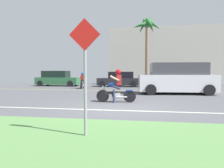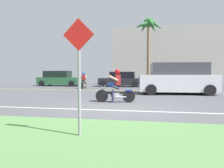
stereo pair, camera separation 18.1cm
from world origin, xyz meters
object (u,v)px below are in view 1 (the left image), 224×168
Objects in this scene: parked_car_0 at (58,79)px; palm_tree_1 at (147,30)px; suv_nearby at (177,79)px; motorcyclist at (116,88)px; parked_car_2 at (181,80)px; motorcyclist_distant at (83,82)px; street_sign at (85,66)px; parked_car_1 at (120,80)px.

palm_tree_1 reaches higher than parked_car_0.
suv_nearby is at bearing -78.11° from palm_tree_1.
motorcyclist reaches higher than parked_car_2.
motorcyclist_distant is at bearing -167.63° from parked_car_2.
parked_car_0 is 17.64m from street_sign.
palm_tree_1 is at bearing 45.05° from parked_car_1.
street_sign reaches higher than motorcyclist_distant.
street_sign is at bearing -105.67° from parked_car_2.
motorcyclist is at bearing -83.54° from parked_car_1.
palm_tree_1 is at bearing 15.93° from parked_car_0.
parked_car_1 is (-1.21, 10.67, 0.05)m from motorcyclist.
motorcyclist_distant is (3.49, -2.91, -0.13)m from parked_car_0.
parked_car_1 is 1.70× the size of street_sign.
street_sign reaches higher than parked_car_0.
motorcyclist_distant is at bearing -39.88° from parked_car_0.
street_sign is at bearing -107.73° from suv_nearby.
parked_car_0 is (-7.45, 10.70, 0.08)m from motorcyclist.
motorcyclist is 0.44× the size of parked_car_1.
motorcyclist is 0.25× the size of palm_tree_1.
palm_tree_1 is 2.99× the size of street_sign.
motorcyclist_distant is (-8.23, -1.81, -0.10)m from parked_car_2.
motorcyclist_distant is (-3.96, 7.79, -0.05)m from motorcyclist.
parked_car_1 is 0.94× the size of parked_car_2.
suv_nearby is 1.15× the size of parked_car_2.
parked_car_0 is 10.44m from palm_tree_1.
street_sign is (4.08, -13.01, 0.87)m from motorcyclist_distant.
parked_car_2 reaches higher than parked_car_1.
parked_car_2 is 1.80× the size of street_sign.
parked_car_0 reaches higher than parked_car_2.
motorcyclist is 14.25m from palm_tree_1.
motorcyclist is at bearing 91.23° from street_sign.
motorcyclist is at bearing -113.97° from parked_car_2.
palm_tree_1 reaches higher than motorcyclist.
suv_nearby is 10.24m from palm_tree_1.
parked_car_1 is at bearing 94.75° from street_sign.
suv_nearby is at bearing 54.03° from motorcyclist.
suv_nearby is 7.67m from parked_car_1.
motorcyclist is 10.74m from parked_car_1.
parked_car_0 is 1.82× the size of street_sign.
palm_tree_1 reaches higher than parked_car_2.
parked_car_2 is at bearing -5.39° from parked_car_0.
parked_car_2 is 2.63× the size of motorcyclist_distant.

